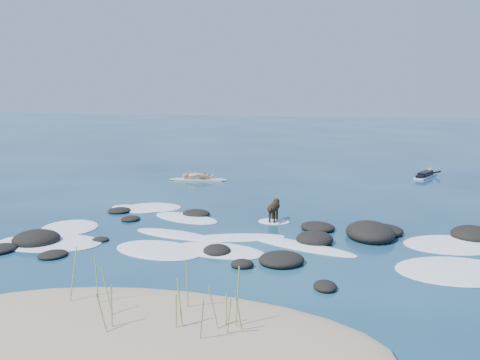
% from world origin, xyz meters
% --- Properties ---
extents(ground, '(160.00, 160.00, 0.00)m').
position_xyz_m(ground, '(0.00, 0.00, 0.00)').
color(ground, '#0A2642').
rests_on(ground, ground).
extents(sand_dune, '(9.00, 4.40, 0.60)m').
position_xyz_m(sand_dune, '(0.00, -8.20, 0.00)').
color(sand_dune, '#9E8966').
rests_on(sand_dune, ground).
extents(dune_grass, '(3.74, 1.51, 1.24)m').
position_xyz_m(dune_grass, '(0.29, -8.04, 0.63)').
color(dune_grass, '#889E4C').
rests_on(dune_grass, ground).
extents(reef_rocks, '(14.46, 7.07, 0.63)m').
position_xyz_m(reef_rocks, '(1.22, -1.12, 0.11)').
color(reef_rocks, black).
rests_on(reef_rocks, ground).
extents(breaking_foam, '(15.01, 7.47, 0.12)m').
position_xyz_m(breaking_foam, '(-0.54, -1.46, 0.01)').
color(breaking_foam, white).
rests_on(breaking_foam, ground).
extents(standing_surfer_rig, '(2.95, 0.94, 1.68)m').
position_xyz_m(standing_surfer_rig, '(-4.96, 8.51, 0.66)').
color(standing_surfer_rig, beige).
rests_on(standing_surfer_rig, ground).
extents(paddling_surfer_rig, '(1.47, 2.43, 0.43)m').
position_xyz_m(paddling_surfer_rig, '(6.20, 12.56, 0.15)').
color(paddling_surfer_rig, silver).
rests_on(paddling_surfer_rig, ground).
extents(dog, '(0.32, 1.24, 0.79)m').
position_xyz_m(dog, '(0.47, 0.97, 0.52)').
color(dog, black).
rests_on(dog, ground).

